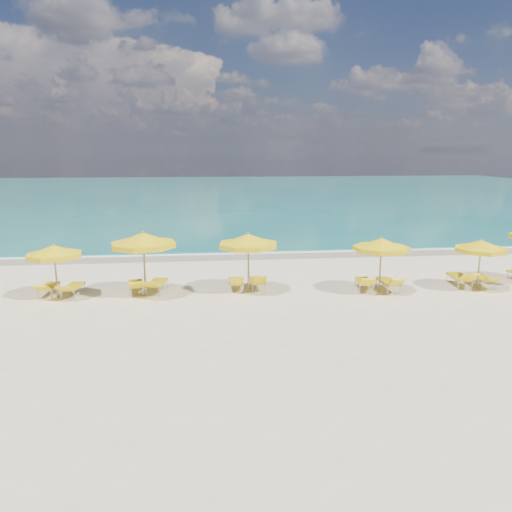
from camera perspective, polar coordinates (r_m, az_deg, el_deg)
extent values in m
plane|color=beige|center=(20.37, 0.46, -4.18)|extent=(120.00, 120.00, 0.00)
cube|color=#11655E|center=(67.71, -4.29, 7.17)|extent=(120.00, 80.00, 0.30)
cube|color=tan|center=(27.52, -1.33, 0.10)|extent=(120.00, 2.60, 0.01)
cube|color=white|center=(28.30, -1.47, 0.43)|extent=(120.00, 1.20, 0.03)
cube|color=white|center=(37.06, -11.92, 2.94)|extent=(14.00, 0.36, 0.05)
cube|color=white|center=(44.99, 7.07, 4.67)|extent=(18.00, 0.30, 0.05)
cylinder|color=#9E844F|center=(20.90, -21.91, -1.71)|extent=(0.06, 0.06, 2.07)
cone|color=yellow|center=(20.72, -22.10, 0.62)|extent=(2.48, 2.48, 0.41)
cylinder|color=yellow|center=(20.76, -22.05, 0.07)|extent=(2.50, 2.50, 0.17)
sphere|color=#9E844F|center=(20.68, -22.14, 1.20)|extent=(0.09, 0.09, 0.09)
cylinder|color=#9E844F|center=(20.14, -12.64, -0.99)|extent=(0.08, 0.08, 2.50)
cone|color=yellow|center=(19.93, -12.78, 1.95)|extent=(2.96, 2.96, 0.50)
cylinder|color=yellow|center=(19.98, -12.74, 1.26)|extent=(2.98, 2.98, 0.20)
sphere|color=#9E844F|center=(19.89, -12.81, 2.68)|extent=(0.11, 0.11, 0.11)
cylinder|color=#9E844F|center=(20.20, -0.88, -0.86)|extent=(0.07, 0.07, 2.36)
cone|color=yellow|center=(20.00, -0.89, 1.90)|extent=(2.96, 2.96, 0.47)
cylinder|color=yellow|center=(20.04, -0.89, 1.25)|extent=(2.98, 2.98, 0.19)
sphere|color=#9E844F|center=(19.96, -0.89, 2.59)|extent=(0.10, 0.10, 0.10)
cylinder|color=#9E844F|center=(20.77, 14.02, -1.09)|extent=(0.07, 0.07, 2.20)
cone|color=yellow|center=(20.59, 14.15, 1.42)|extent=(2.92, 2.92, 0.44)
cylinder|color=yellow|center=(20.63, 14.12, 0.83)|extent=(2.94, 2.94, 0.18)
sphere|color=#9E844F|center=(20.55, 14.18, 2.03)|extent=(0.10, 0.10, 0.10)
cylinder|color=#9E844F|center=(22.56, 24.14, -0.97)|extent=(0.06, 0.06, 2.04)
cone|color=yellow|center=(22.40, 24.33, 1.17)|extent=(2.37, 2.37, 0.41)
cylinder|color=yellow|center=(22.43, 24.29, 0.67)|extent=(2.39, 2.39, 0.16)
sphere|color=#9E844F|center=(22.36, 24.38, 1.69)|extent=(0.09, 0.09, 0.09)
cube|color=yellow|center=(21.70, -22.55, -3.17)|extent=(0.56, 1.20, 0.07)
cube|color=yellow|center=(20.89, -23.26, -3.37)|extent=(0.54, 0.53, 0.35)
cube|color=yellow|center=(21.27, -20.15, -3.27)|extent=(0.69, 1.26, 0.07)
cube|color=yellow|center=(20.48, -21.03, -3.52)|extent=(0.60, 0.60, 0.33)
cube|color=yellow|center=(20.88, -13.59, -3.09)|extent=(0.75, 1.32, 0.08)
cube|color=yellow|center=(20.00, -13.53, -3.25)|extent=(0.63, 0.61, 0.40)
cube|color=yellow|center=(20.79, -11.21, -2.99)|extent=(0.83, 1.41, 0.08)
cube|color=yellow|center=(19.89, -11.96, -3.23)|extent=(0.69, 0.68, 0.38)
cube|color=yellow|center=(20.79, -2.34, -2.88)|extent=(0.55, 1.19, 0.07)
cube|color=yellow|center=(19.99, -2.14, -2.91)|extent=(0.53, 0.45, 0.44)
cube|color=yellow|center=(20.86, 0.05, -2.79)|extent=(0.59, 1.24, 0.07)
cube|color=yellow|center=(20.03, 0.39, -2.81)|extent=(0.56, 0.48, 0.45)
cube|color=yellow|center=(21.17, 12.20, -2.82)|extent=(0.74, 1.31, 0.08)
cube|color=yellow|center=(20.32, 12.62, -2.92)|extent=(0.62, 0.58, 0.43)
cube|color=yellow|center=(21.35, 14.79, -2.80)|extent=(0.62, 1.30, 0.08)
cube|color=yellow|center=(20.53, 15.77, -2.91)|extent=(0.59, 0.55, 0.43)
cube|color=yellow|center=(22.97, 22.18, -2.19)|extent=(0.76, 1.44, 0.09)
cube|color=yellow|center=(22.08, 23.13, -2.27)|extent=(0.67, 0.63, 0.47)
cube|color=yellow|center=(23.35, 24.54, -2.28)|extent=(0.75, 1.31, 0.08)
cube|color=yellow|center=(22.53, 25.34, -2.48)|extent=(0.64, 0.64, 0.33)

